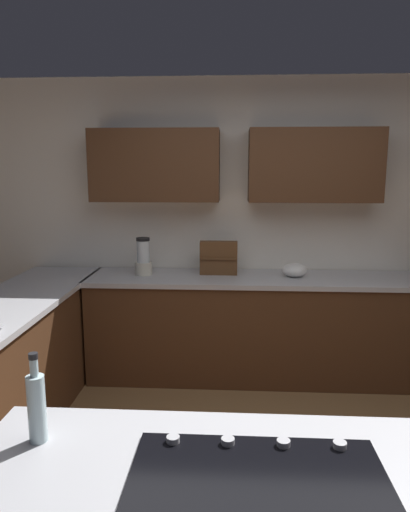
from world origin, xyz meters
TOP-DOWN VIEW (x-y plane):
  - wall_back at (0.06, -2.05)m, footprint 6.00×0.44m
  - lower_cabinets_back at (0.10, -1.72)m, footprint 2.80×0.60m
  - countertop_back at (0.10, -1.72)m, footprint 2.84×0.64m
  - island_top at (0.20, 1.02)m, footprint 1.83×0.91m
  - cooktop at (0.20, 1.01)m, footprint 0.76×0.56m
  - blender at (1.05, -1.74)m, footprint 0.15×0.15m
  - mixing_bowl at (-0.25, -1.74)m, footprint 0.21×0.21m
  - spice_rack at (0.40, -1.80)m, footprint 0.32×0.11m
  - oil_bottle at (0.93, 0.79)m, footprint 0.06×0.06m

SIDE VIEW (x-z plane):
  - lower_cabinets_back at x=0.10m, z-range 0.00..0.86m
  - countertop_back at x=0.10m, z-range 0.86..0.90m
  - island_top at x=0.20m, z-range 0.86..0.90m
  - cooktop at x=0.20m, z-range 0.89..0.92m
  - mixing_bowl at x=-0.25m, z-range 0.90..1.02m
  - oil_bottle at x=0.93m, z-range 0.87..1.18m
  - blender at x=1.05m, z-range 0.88..1.20m
  - spice_rack at x=0.40m, z-range 0.90..1.19m
  - wall_back at x=0.06m, z-range 0.12..2.72m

